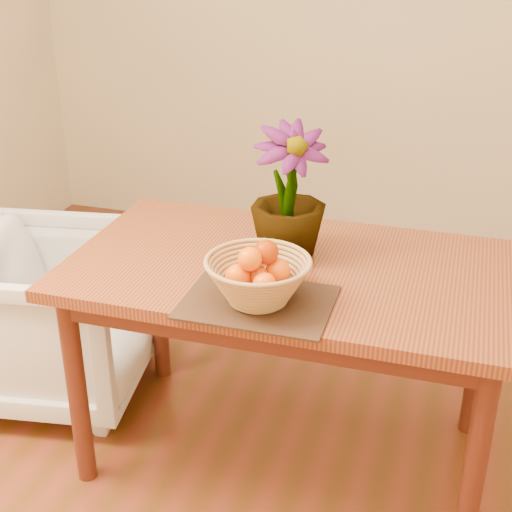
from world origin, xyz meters
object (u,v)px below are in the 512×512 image
(wicker_basket, at_px, (258,282))
(armchair, at_px, (54,309))
(table, at_px, (289,289))
(potted_plant, at_px, (289,193))

(wicker_basket, distance_m, armchair, 1.13)
(table, distance_m, potted_plant, 0.31)
(table, bearing_deg, armchair, 172.77)
(wicker_basket, bearing_deg, potted_plant, 90.17)
(table, relative_size, armchair, 1.95)
(potted_plant, xyz_separation_m, armchair, (-0.95, 0.06, -0.60))
(wicker_basket, bearing_deg, table, 84.99)
(potted_plant, relative_size, armchair, 0.60)
(table, xyz_separation_m, potted_plant, (-0.02, 0.06, 0.30))
(table, height_order, potted_plant, potted_plant)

